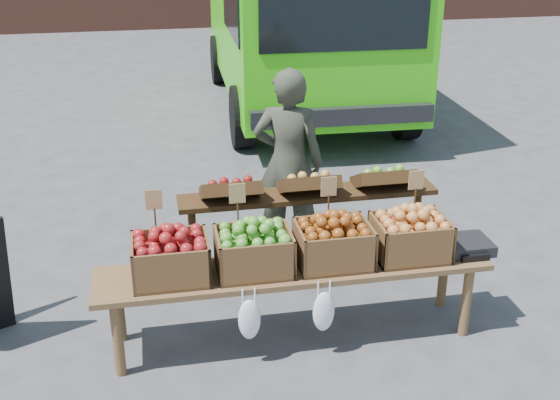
{
  "coord_description": "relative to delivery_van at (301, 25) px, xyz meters",
  "views": [
    {
      "loc": [
        -0.63,
        -3.83,
        2.9
      ],
      "look_at": [
        0.26,
        0.77,
        0.85
      ],
      "focal_mm": 45.0,
      "sensor_mm": 36.0,
      "label": 1
    }
  ],
  "objects": [
    {
      "name": "ground",
      "position": [
        -1.59,
        -6.04,
        -1.19
      ],
      "size": [
        80.0,
        80.0,
        0.0
      ],
      "primitive_type": "plane",
      "color": "#464648"
    },
    {
      "name": "delivery_van",
      "position": [
        0.0,
        0.0,
        0.0
      ],
      "size": [
        2.59,
        5.38,
        2.38
      ],
      "primitive_type": null,
      "rotation": [
        0.0,
        0.0,
        -0.03
      ],
      "color": "#38D510",
      "rests_on": "ground"
    },
    {
      "name": "vendor",
      "position": [
        -1.09,
        -4.44,
        -0.37
      ],
      "size": [
        0.69,
        0.57,
        1.63
      ],
      "primitive_type": "imported",
      "rotation": [
        0.0,
        0.0,
        2.8
      ],
      "color": "#34382A",
      "rests_on": "ground"
    },
    {
      "name": "back_table",
      "position": [
        -1.06,
        -5.05,
        -0.67
      ],
      "size": [
        2.1,
        0.44,
        1.04
      ],
      "primitive_type": null,
      "color": "#35210F",
      "rests_on": "ground"
    },
    {
      "name": "display_bench",
      "position": [
        -1.32,
        -5.77,
        -0.9
      ],
      "size": [
        2.7,
        0.56,
        0.57
      ],
      "primitive_type": null,
      "color": "brown",
      "rests_on": "ground"
    },
    {
      "name": "crate_golden_apples",
      "position": [
        -2.15,
        -5.77,
        -0.48
      ],
      "size": [
        0.5,
        0.4,
        0.28
      ],
      "primitive_type": null,
      "color": "#7C0700",
      "rests_on": "display_bench"
    },
    {
      "name": "crate_russet_pears",
      "position": [
        -1.6,
        -5.77,
        -0.48
      ],
      "size": [
        0.5,
        0.4,
        0.28
      ],
      "primitive_type": null,
      "color": "#408129",
      "rests_on": "display_bench"
    },
    {
      "name": "crate_red_apples",
      "position": [
        -1.05,
        -5.77,
        -0.48
      ],
      "size": [
        0.5,
        0.4,
        0.28
      ],
      "primitive_type": null,
      "color": "#863912",
      "rests_on": "display_bench"
    },
    {
      "name": "crate_green_apples",
      "position": [
        -0.5,
        -5.77,
        -0.48
      ],
      "size": [
        0.5,
        0.4,
        0.28
      ],
      "primitive_type": null,
      "color": "#A68B21",
      "rests_on": "display_bench"
    },
    {
      "name": "weighing_scale",
      "position": [
        -0.07,
        -5.77,
        -0.58
      ],
      "size": [
        0.34,
        0.3,
        0.08
      ],
      "primitive_type": "cube",
      "color": "black",
      "rests_on": "display_bench"
    }
  ]
}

